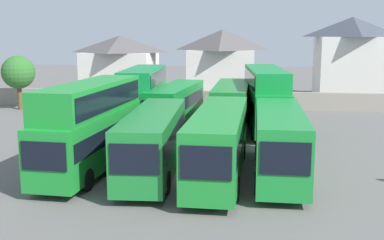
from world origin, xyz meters
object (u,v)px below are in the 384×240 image
bus_5 (143,94)px  bus_7 (231,104)px  bus_2 (154,138)px  bus_6 (176,104)px  house_terrace_left (120,64)px  house_terrace_right (351,58)px  bus_1 (91,122)px  bus_3 (219,139)px  bus_4 (280,139)px  bus_8 (265,95)px  tree_left_of_lot (18,73)px  house_terrace_centre (222,63)px

bus_5 → bus_7: (7.24, -0.41, -0.65)m
bus_2 → bus_6: size_ratio=1.03×
house_terrace_left → house_terrace_right: bearing=-3.3°
bus_1 → house_terrace_left: house_terrace_left is taller
bus_3 → bus_5: bus_5 is taller
house_terrace_left → house_terrace_right: size_ratio=0.93×
bus_5 → house_terrace_right: size_ratio=1.15×
bus_3 → bus_6: 13.90m
bus_2 → house_terrace_left: bearing=-164.8°
bus_3 → bus_5: 15.42m
bus_4 → bus_8: size_ratio=0.90×
bus_7 → bus_3: bearing=0.3°
house_terrace_left → house_terrace_right: (27.47, -1.60, 1.06)m
bus_1 → bus_3: (7.05, -0.14, -0.75)m
house_terrace_right → bus_8: bearing=-117.5°
bus_8 → house_terrace_left: house_terrace_left is taller
bus_7 → house_terrace_right: bearing=147.0°
bus_2 → bus_6: bus_6 is taller
house_terrace_right → bus_5: bearing=-136.5°
bus_2 → tree_left_of_lot: (-17.93, 20.31, 1.77)m
bus_8 → bus_7: bearing=-93.6°
bus_2 → bus_8: bus_8 is taller
bus_4 → tree_left_of_lot: tree_left_of_lot is taller
bus_4 → bus_3: bearing=-83.4°
bus_2 → bus_3: bus_3 is taller
tree_left_of_lot → bus_4: bearing=-39.2°
bus_6 → house_terrace_centre: house_terrace_centre is taller
house_terrace_left → tree_left_of_lot: house_terrace_left is taller
bus_2 → house_terrace_right: 36.16m
bus_6 → tree_left_of_lot: size_ratio=2.04×
bus_3 → tree_left_of_lot: bearing=-132.7°
bus_7 → bus_4: bearing=14.1°
house_terrace_right → tree_left_of_lot: bearing=-160.7°
bus_8 → tree_left_of_lot: size_ratio=2.18×
bus_7 → house_terrace_left: house_terrace_left is taller
bus_1 → bus_6: size_ratio=0.97×
house_terrace_right → tree_left_of_lot: 36.12m
tree_left_of_lot → bus_7: bearing=-18.7°
bus_3 → bus_6: bearing=-160.2°
bus_1 → bus_4: bearing=94.7°
bus_1 → house_terrace_centre: 33.38m
house_terrace_left → tree_left_of_lot: 15.05m
bus_3 → bus_7: (-0.01, 13.18, 0.01)m
bus_6 → house_terrace_right: house_terrace_right is taller
bus_8 → house_terrace_right: house_terrace_right is taller
house_terrace_right → bus_3: bearing=-111.2°
bus_1 → bus_4: (10.21, 0.22, -0.75)m
bus_2 → house_terrace_left: (-11.33, 33.83, 1.79)m
bus_4 → house_terrace_right: house_terrace_right is taller
bus_2 → tree_left_of_lot: tree_left_of_lot is taller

